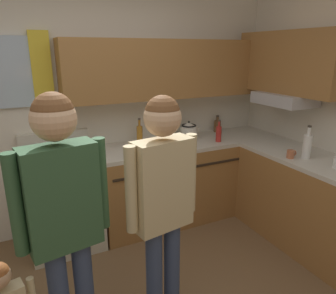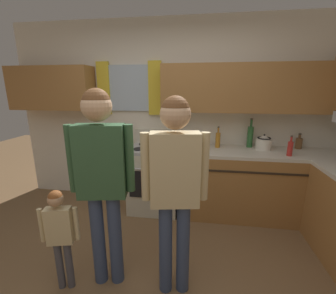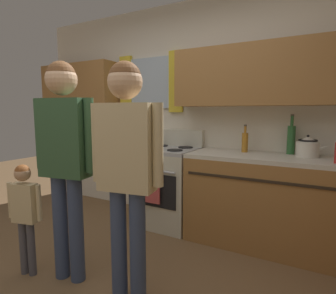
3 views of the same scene
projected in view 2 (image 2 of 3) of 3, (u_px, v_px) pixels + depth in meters
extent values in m
cube|color=silver|center=(171.00, 115.00, 3.32)|extent=(4.60, 0.10, 2.60)
cube|color=silver|center=(129.00, 88.00, 3.24)|extent=(0.57, 0.03, 0.63)
cube|color=yellow|center=(104.00, 88.00, 3.28)|extent=(0.18, 0.04, 0.73)
cube|color=yellow|center=(155.00, 88.00, 3.17)|extent=(0.18, 0.04, 0.73)
cube|color=#9E6B38|center=(52.00, 88.00, 3.26)|extent=(1.21, 0.32, 0.60)
cube|color=#9E6B38|center=(255.00, 88.00, 2.86)|extent=(2.38, 0.32, 0.60)
cube|color=#9E6B38|center=(259.00, 185.00, 3.01)|extent=(2.12, 0.62, 0.86)
cube|color=beige|center=(263.00, 153.00, 2.90)|extent=(2.12, 0.62, 0.04)
cube|color=#2D2319|center=(268.00, 173.00, 2.64)|extent=(2.00, 0.01, 0.02)
cube|color=beige|center=(155.00, 179.00, 3.21)|extent=(0.67, 0.62, 0.86)
cube|color=black|center=(150.00, 185.00, 2.90)|extent=(0.55, 0.01, 0.36)
cylinder|color=#ADADB2|center=(149.00, 170.00, 2.82)|extent=(0.55, 0.02, 0.02)
cube|color=#ADADB2|center=(154.00, 149.00, 3.10)|extent=(0.67, 0.62, 0.04)
cube|color=beige|center=(158.00, 136.00, 3.33)|extent=(0.67, 0.08, 0.20)
cylinder|color=black|center=(140.00, 149.00, 2.99)|extent=(0.17, 0.17, 0.01)
cylinder|color=black|center=(165.00, 150.00, 2.94)|extent=(0.17, 0.17, 0.01)
cylinder|color=black|center=(145.00, 144.00, 3.25)|extent=(0.17, 0.17, 0.01)
cylinder|color=black|center=(168.00, 145.00, 3.20)|extent=(0.17, 0.17, 0.01)
cube|color=#CC4C4C|center=(149.00, 183.00, 2.86)|extent=(0.20, 0.02, 0.34)
cylinder|color=red|center=(290.00, 149.00, 2.69)|extent=(0.06, 0.06, 0.17)
cylinder|color=red|center=(291.00, 139.00, 2.66)|extent=(0.02, 0.02, 0.06)
cylinder|color=#3F382D|center=(292.00, 136.00, 2.65)|extent=(0.03, 0.03, 0.02)
cylinder|color=#2D6633|center=(250.00, 137.00, 3.07)|extent=(0.08, 0.08, 0.28)
cylinder|color=#2D6633|center=(251.00, 123.00, 3.03)|extent=(0.03, 0.03, 0.10)
cylinder|color=#3F382D|center=(252.00, 119.00, 3.01)|extent=(0.03, 0.03, 0.02)
cylinder|color=brown|center=(299.00, 143.00, 3.01)|extent=(0.08, 0.08, 0.14)
cylinder|color=brown|center=(300.00, 136.00, 2.99)|extent=(0.03, 0.03, 0.05)
cylinder|color=#3F382D|center=(300.00, 134.00, 2.98)|extent=(0.04, 0.04, 0.02)
cylinder|color=#B27223|center=(218.00, 140.00, 3.07)|extent=(0.06, 0.06, 0.20)
cylinder|color=#B27223|center=(218.00, 130.00, 3.03)|extent=(0.02, 0.02, 0.07)
cylinder|color=#3F382D|center=(219.00, 127.00, 3.02)|extent=(0.03, 0.03, 0.02)
cylinder|color=silver|center=(263.00, 144.00, 2.96)|extent=(0.20, 0.20, 0.14)
cone|color=silver|center=(264.00, 137.00, 2.94)|extent=(0.18, 0.18, 0.05)
sphere|color=black|center=(264.00, 135.00, 2.93)|extent=(0.02, 0.02, 0.02)
cone|color=silver|center=(274.00, 143.00, 2.94)|extent=(0.09, 0.04, 0.07)
torus|color=black|center=(264.00, 138.00, 2.94)|extent=(0.17, 0.17, 0.02)
cylinder|color=#38476B|center=(116.00, 239.00, 1.96)|extent=(0.11, 0.11, 0.83)
cylinder|color=#38476B|center=(98.00, 240.00, 1.95)|extent=(0.11, 0.11, 0.83)
cube|color=#335938|center=(101.00, 162.00, 1.78)|extent=(0.40, 0.22, 0.59)
cylinder|color=#335938|center=(130.00, 159.00, 1.78)|extent=(0.07, 0.07, 0.54)
cylinder|color=#335938|center=(72.00, 159.00, 1.77)|extent=(0.07, 0.07, 0.54)
sphere|color=#DBAD84|center=(97.00, 106.00, 1.67)|extent=(0.23, 0.23, 0.23)
sphere|color=brown|center=(96.00, 102.00, 1.66)|extent=(0.21, 0.21, 0.21)
cylinder|color=#38476B|center=(183.00, 248.00, 1.87)|extent=(0.11, 0.11, 0.80)
cylinder|color=#38476B|center=(166.00, 248.00, 1.87)|extent=(0.11, 0.11, 0.80)
cube|color=#D1BC8C|center=(175.00, 170.00, 1.70)|extent=(0.39, 0.22, 0.57)
cylinder|color=#D1BC8C|center=(204.00, 167.00, 1.70)|extent=(0.07, 0.07, 0.52)
cylinder|color=#D1BC8C|center=(145.00, 167.00, 1.69)|extent=(0.07, 0.07, 0.52)
sphere|color=#DBAD84|center=(175.00, 114.00, 1.59)|extent=(0.22, 0.22, 0.22)
sphere|color=brown|center=(175.00, 110.00, 1.59)|extent=(0.20, 0.20, 0.20)
cylinder|color=#4C4C56|center=(69.00, 265.00, 1.94)|extent=(0.06, 0.06, 0.44)
cylinder|color=#4C4C56|center=(60.00, 265.00, 1.93)|extent=(0.06, 0.06, 0.44)
cube|color=#D1BC8C|center=(59.00, 226.00, 1.84)|extent=(0.22, 0.13, 0.31)
cylinder|color=#D1BC8C|center=(76.00, 224.00, 1.85)|extent=(0.04, 0.04, 0.29)
cylinder|color=#D1BC8C|center=(41.00, 225.00, 1.82)|extent=(0.04, 0.04, 0.29)
sphere|color=tan|center=(56.00, 199.00, 1.78)|extent=(0.12, 0.12, 0.12)
sphere|color=brown|center=(55.00, 197.00, 1.77)|extent=(0.11, 0.11, 0.11)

